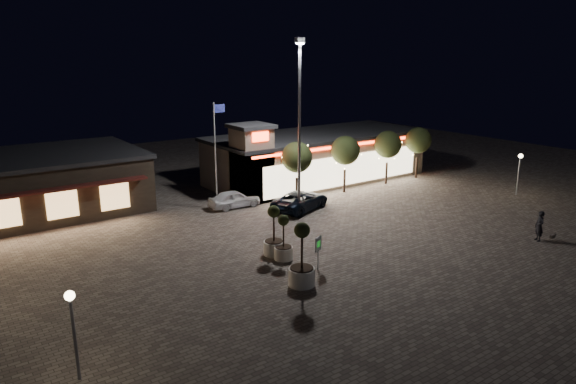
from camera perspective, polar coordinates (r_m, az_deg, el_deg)
ground at (r=30.25m, az=7.26°, el=-7.02°), size 90.00×90.00×0.00m
retail_building at (r=47.14m, az=2.91°, el=3.94°), size 20.40×8.40×6.10m
restaurant_building at (r=41.79m, az=-27.34°, el=0.72°), size 16.40×11.00×4.30m
floodlight_pole at (r=35.74m, az=1.28°, el=8.18°), size 0.60×0.40×12.38m
flagpole at (r=38.23m, az=-7.98°, el=5.04°), size 0.95×0.10×8.00m
lamp_post_east at (r=46.03m, az=24.33°, el=2.64°), size 0.36×0.36×3.48m
lamp_post_south at (r=19.85m, az=-22.85°, el=-12.76°), size 0.36×0.36×3.48m
string_tree_a at (r=39.84m, az=0.99°, el=3.86°), size 2.42×2.42×4.79m
string_tree_b at (r=42.95m, az=6.39°, el=4.60°), size 2.42×2.42×4.79m
string_tree_c at (r=46.38m, az=11.03°, el=5.19°), size 2.42×2.42×4.79m
string_tree_d at (r=49.32m, az=14.27°, el=5.59°), size 2.42×2.42×4.79m
pickup_truck at (r=38.44m, az=1.41°, el=-0.92°), size 5.67×4.02×1.43m
white_sedan at (r=39.21m, az=-5.97°, el=-0.75°), size 4.02×1.79×1.34m
pedestrian at (r=35.62m, az=26.15°, el=-3.42°), size 0.76×0.84×1.93m
dog at (r=36.37m, az=27.39°, el=-4.33°), size 0.54×0.19×0.29m
planter_left at (r=29.86m, az=-1.58°, el=-5.30°), size 1.21×1.21×2.99m
planter_mid at (r=26.02m, az=1.54°, el=-8.23°), size 1.36×1.36×3.33m
planter_right at (r=29.25m, az=-0.50°, el=-5.97°), size 1.07×1.07×2.64m
valet_sign at (r=27.74m, az=3.38°, el=-6.08°), size 0.59×0.29×1.89m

